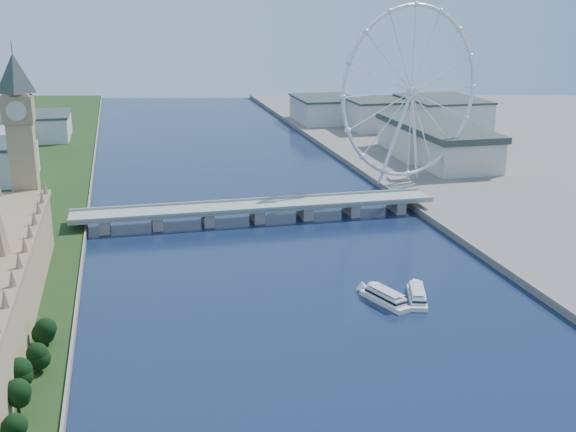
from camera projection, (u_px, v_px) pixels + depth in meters
name	position (u px, v px, depth m)	size (l,w,h in m)	color
parliament_range	(0.00, 289.00, 284.99)	(24.00, 200.00, 70.00)	tan
big_ben	(20.00, 125.00, 372.11)	(20.02, 20.02, 110.00)	tan
westminster_bridge	(257.00, 210.00, 437.58)	(220.00, 22.00, 9.50)	gray
london_eye	(412.00, 93.00, 497.75)	(113.60, 39.12, 124.30)	silver
county_hall	(435.00, 162.00, 598.91)	(54.00, 144.00, 35.00)	beige
city_skyline	(246.00, 123.00, 685.96)	(505.00, 280.00, 32.00)	beige
tour_boat_near	(385.00, 303.00, 318.33)	(7.79, 30.46, 6.74)	silver
tour_boat_far	(417.00, 300.00, 321.11)	(7.42, 29.06, 6.41)	white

